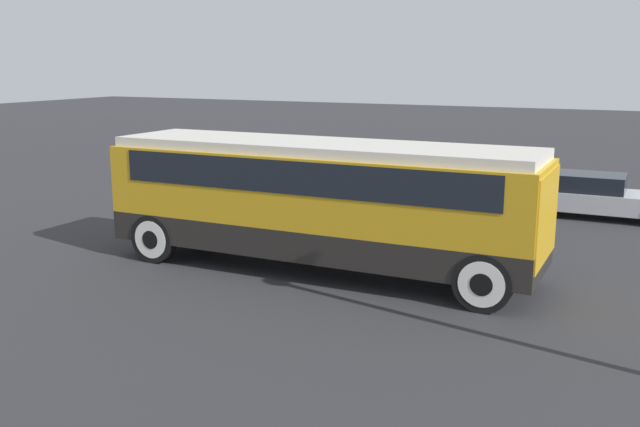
% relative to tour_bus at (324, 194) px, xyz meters
% --- Properties ---
extents(ground_plane, '(120.00, 120.00, 0.00)m').
position_rel_tour_bus_xyz_m(ground_plane, '(-0.10, -0.00, -1.78)').
color(ground_plane, '#2D2D30').
extents(tour_bus, '(9.85, 2.59, 2.93)m').
position_rel_tour_bus_xyz_m(tour_bus, '(0.00, 0.00, 0.00)').
color(tour_bus, black).
rests_on(tour_bus, ground_plane).
extents(parked_car_near, '(4.27, 1.93, 1.44)m').
position_rel_tour_bus_xyz_m(parked_car_near, '(-0.02, 8.97, -1.07)').
color(parked_car_near, maroon).
rests_on(parked_car_near, ground_plane).
extents(parked_car_mid, '(4.52, 1.80, 1.32)m').
position_rel_tour_bus_xyz_m(parked_car_mid, '(4.76, 8.76, -1.12)').
color(parked_car_mid, '#BCBCC1').
rests_on(parked_car_mid, ground_plane).
extents(parked_car_far, '(4.29, 1.94, 1.39)m').
position_rel_tour_bus_xyz_m(parked_car_far, '(-2.05, 6.42, -1.08)').
color(parked_car_far, '#7A6B5B').
rests_on(parked_car_far, ground_plane).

